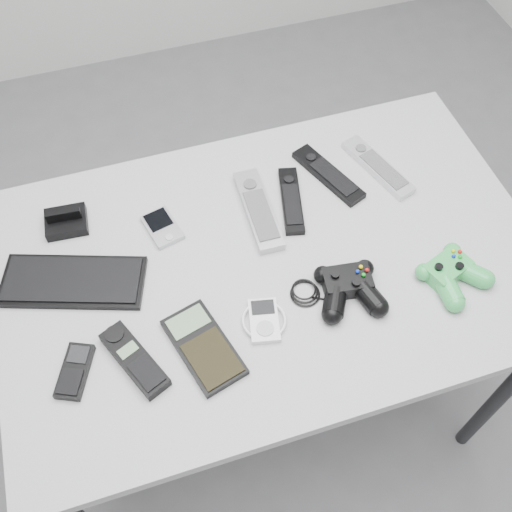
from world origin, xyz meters
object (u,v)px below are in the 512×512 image
object	(u,v)px
pda	(162,227)
controller_black	(349,287)
calculator	(204,347)
remote_black_b	(328,174)
mobile_phone	(75,371)
remote_silver_b	(378,167)
cordless_handset	(134,359)
remote_silver_a	(258,209)
mp3_player	(264,320)
remote_black_a	(291,200)
desk	(271,276)
controller_green	(452,273)
pda_keyboard	(73,281)

from	to	relation	value
pda	controller_black	bearing A→B (deg)	-53.33
calculator	controller_black	distance (m)	0.32
remote_black_b	mobile_phone	size ratio (longest dim) A/B	1.84
remote_silver_b	cordless_handset	distance (m)	0.72
remote_silver_a	controller_black	distance (m)	0.28
remote_silver_a	cordless_handset	bearing A→B (deg)	-139.01
controller_black	mp3_player	bearing A→B (deg)	-168.16
remote_black_a	calculator	distance (m)	0.41
calculator	controller_black	size ratio (longest dim) A/B	0.79
desk	remote_silver_b	xyz separation A→B (m)	(0.32, 0.17, 0.08)
remote_black_b	controller_black	xyz separation A→B (m)	(-0.08, -0.31, 0.01)
desk	mp3_player	size ratio (longest dim) A/B	12.15
remote_silver_b	controller_black	size ratio (longest dim) A/B	0.90
mp3_player	remote_silver_a	bearing A→B (deg)	86.96
remote_silver_a	remote_black_b	bearing A→B (deg)	17.11
desk	remote_black_a	xyz separation A→B (m)	(0.09, 0.13, 0.08)
cordless_handset	remote_silver_a	bearing A→B (deg)	15.60
pda	remote_black_a	bearing A→B (deg)	-16.27
remote_black_a	cordless_handset	xyz separation A→B (m)	(-0.42, -0.28, 0.00)
controller_green	pda	bearing A→B (deg)	130.85
remote_black_b	pda	bearing A→B (deg)	162.96
desk	remote_black_b	xyz separation A→B (m)	(0.20, 0.18, 0.08)
mobile_phone	cordless_handset	distance (m)	0.11
pda_keyboard	remote_silver_a	size ratio (longest dim) A/B	1.29
remote_silver_a	mobile_phone	xyz separation A→B (m)	(-0.45, -0.26, -0.00)
pda_keyboard	remote_silver_a	xyz separation A→B (m)	(0.43, 0.06, 0.00)
cordless_handset	controller_green	size ratio (longest dim) A/B	1.19
remote_black_b	mobile_phone	bearing A→B (deg)	-175.30
controller_green	desk	bearing A→B (deg)	135.30
desk	remote_black_a	bearing A→B (deg)	55.47
mp3_player	mobile_phone	bearing A→B (deg)	-168.57
remote_black_b	controller_green	world-z (taller)	controller_green
pda	desk	bearing A→B (deg)	-49.42
pda	calculator	world-z (taller)	calculator
remote_black_a	remote_silver_a	bearing A→B (deg)	-162.62
remote_silver_a	calculator	world-z (taller)	remote_silver_a
remote_silver_b	calculator	world-z (taller)	remote_silver_b
remote_silver_a	remote_black_a	distance (m)	0.08
cordless_handset	mobile_phone	bearing A→B (deg)	149.90
desk	remote_silver_b	bearing A→B (deg)	27.47
pda	controller_black	world-z (taller)	controller_black
controller_green	mobile_phone	bearing A→B (deg)	158.44
mobile_phone	pda	bearing A→B (deg)	74.75
desk	pda_keyboard	world-z (taller)	pda_keyboard
desk	pda_keyboard	xyz separation A→B (m)	(-0.41, 0.07, 0.08)
remote_black_a	calculator	size ratio (longest dim) A/B	1.01
remote_black_b	cordless_handset	world-z (taller)	cordless_handset
desk	remote_black_b	distance (m)	0.28
remote_silver_a	remote_black_b	distance (m)	0.20
remote_black_a	mobile_phone	xyz separation A→B (m)	(-0.53, -0.27, -0.00)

